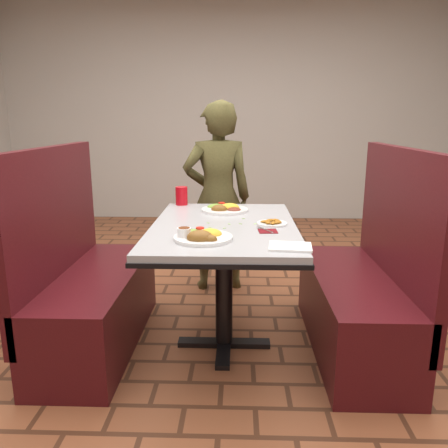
{
  "coord_description": "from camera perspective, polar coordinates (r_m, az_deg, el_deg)",
  "views": [
    {
      "loc": [
        0.08,
        -2.38,
        1.32
      ],
      "look_at": [
        0.0,
        0.0,
        0.75
      ],
      "focal_mm": 35.0,
      "sensor_mm": 36.0,
      "label": 1
    }
  ],
  "objects": [
    {
      "name": "fork_utensil",
      "position": [
        2.1,
        -4.12,
        -2.09
      ],
      "size": [
        0.04,
        0.13,
        0.0
      ],
      "primitive_type": "cube",
      "rotation": [
        0.0,
        0.0,
        -0.23
      ],
      "color": "silver",
      "rests_on": "dining_table"
    },
    {
      "name": "red_tumbler",
      "position": [
        3.01,
        -5.57,
        3.68
      ],
      "size": [
        0.08,
        0.08,
        0.12
      ],
      "primitive_type": "cylinder",
      "color": "red",
      "rests_on": "dining_table"
    },
    {
      "name": "maroon_napkin",
      "position": [
        2.3,
        5.74,
        -0.93
      ],
      "size": [
        0.1,
        0.1,
        0.0
      ],
      "primitive_type": "cube",
      "rotation": [
        0.0,
        0.0,
        0.07
      ],
      "color": "#5E0E12",
      "rests_on": "dining_table"
    },
    {
      "name": "diner_person",
      "position": [
        3.39,
        -0.84,
        3.46
      ],
      "size": [
        0.59,
        0.44,
        1.46
      ],
      "primitive_type": "imported",
      "rotation": [
        0.0,
        0.0,
        3.33
      ],
      "color": "brown",
      "rests_on": "ground"
    },
    {
      "name": "lettuce_shreds",
      "position": [
        2.5,
        0.96,
        0.34
      ],
      "size": [
        0.28,
        0.32,
        0.0
      ],
      "primitive_type": null,
      "color": "#83AE45",
      "rests_on": "dining_table"
    },
    {
      "name": "near_dinner_plate",
      "position": [
        2.12,
        -2.92,
        -1.23
      ],
      "size": [
        0.29,
        0.29,
        0.09
      ],
      "rotation": [
        0.0,
        0.0,
        -0.14
      ],
      "color": "white",
      "rests_on": "dining_table"
    },
    {
      "name": "paper_napkin",
      "position": [
        2.02,
        8.65,
        -2.95
      ],
      "size": [
        0.21,
        0.16,
        0.01
      ],
      "primitive_type": "cube",
      "rotation": [
        0.0,
        0.0,
        -0.11
      ],
      "color": "white",
      "rests_on": "dining_table"
    },
    {
      "name": "spoon_utensil",
      "position": [
        2.31,
        5.34,
        -0.73
      ],
      "size": [
        0.08,
        0.13,
        0.0
      ],
      "primitive_type": "cube",
      "rotation": [
        0.0,
        0.0,
        0.54
      ],
      "color": "silver",
      "rests_on": "dining_table"
    },
    {
      "name": "booth_bench_left",
      "position": [
        2.72,
        -17.24,
        -8.51
      ],
      "size": [
        0.47,
        1.2,
        1.17
      ],
      "color": "#4D1116",
      "rests_on": "ground"
    },
    {
      "name": "booth_bench_right",
      "position": [
        2.68,
        17.57,
        -8.93
      ],
      "size": [
        0.47,
        1.2,
        1.17
      ],
      "color": "#4D1116",
      "rests_on": "ground"
    },
    {
      "name": "knife_utensil",
      "position": [
        2.1,
        -2.41,
        -1.97
      ],
      "size": [
        0.05,
        0.19,
        0.0
      ],
      "primitive_type": "cube",
      "rotation": [
        0.0,
        0.0,
        -0.21
      ],
      "color": "silver",
      "rests_on": "dining_table"
    },
    {
      "name": "plantain_plate",
      "position": [
        2.45,
        6.29,
        0.18
      ],
      "size": [
        0.17,
        0.17,
        0.03
      ],
      "rotation": [
        0.0,
        0.0,
        0.03
      ],
      "color": "white",
      "rests_on": "dining_table"
    },
    {
      "name": "dining_table",
      "position": [
        2.47,
        -0.0,
        -2.17
      ],
      "size": [
        0.81,
        1.21,
        0.75
      ],
      "color": "#ACAEB0",
      "rests_on": "ground"
    },
    {
      "name": "far_dinner_plate",
      "position": [
        2.79,
        0.1,
        2.25
      ],
      "size": [
        0.3,
        0.3,
        0.08
      ],
      "rotation": [
        0.0,
        0.0,
        0.14
      ],
      "color": "white",
      "rests_on": "dining_table"
    }
  ]
}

